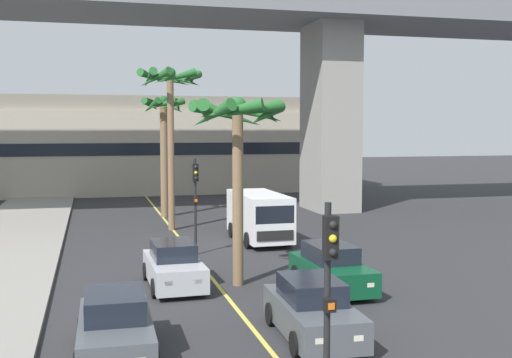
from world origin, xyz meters
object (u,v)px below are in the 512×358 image
Objects in this scene: car_queue_front at (312,311)px; delivery_van at (259,216)px; traffic_light_median_near at (329,287)px; palm_tree_mid_median at (238,129)px; palm_tree_far_median at (171,95)px; palm_tree_near_median at (164,126)px; car_queue_second at (174,266)px; car_queue_fourth at (115,328)px; car_queue_third at (331,269)px; traffic_light_median_far at (195,193)px.

delivery_van reaches higher than car_queue_front.
palm_tree_mid_median is at bearing 85.37° from traffic_light_median_near.
car_queue_front is at bearing -85.75° from palm_tree_far_median.
palm_tree_near_median is at bearing 92.83° from car_queue_front.
car_queue_front is 14.19m from delivery_van.
car_queue_second is 1.00× the size of car_queue_fourth.
car_queue_front and car_queue_third have the same top height.
palm_tree_near_median reaches higher than delivery_van.
car_queue_third is 10.58m from traffic_light_median_near.
car_queue_second is 0.99× the size of traffic_light_median_far.
delivery_van is 1.26× the size of traffic_light_median_near.
palm_tree_far_median reaches higher than palm_tree_mid_median.
car_queue_fourth is 12.53m from traffic_light_median_far.
palm_tree_mid_median reaches higher than car_queue_front.
delivery_van is at bearing -70.94° from palm_tree_near_median.
car_queue_front is 1.00× the size of car_queue_second.
delivery_van is 19.55m from traffic_light_median_near.
palm_tree_mid_median is (4.42, 6.11, 4.75)m from car_queue_fourth.
traffic_light_median_near is at bearing -101.23° from delivery_van.
car_queue_second is at bearing 160.91° from car_queue_third.
traffic_light_median_far is 6.32m from palm_tree_mid_median.
delivery_van is at bearing 34.87° from traffic_light_median_far.
car_queue_second is at bearing 114.30° from car_queue_front.
car_queue_second is at bearing 170.02° from palm_tree_mid_median.
palm_tree_mid_median is at bearing 154.66° from car_queue_third.
car_queue_second is at bearing -95.39° from palm_tree_near_median.
delivery_van is 4.48m from traffic_light_median_far.
delivery_van is at bearing 80.84° from car_queue_front.
palm_tree_far_median reaches higher than car_queue_third.
traffic_light_median_near is 1.00× the size of traffic_light_median_far.
car_queue_fourth is at bearing -125.88° from palm_tree_mid_median.
car_queue_third is (2.29, 4.53, 0.00)m from car_queue_front.
traffic_light_median_far is 0.64× the size of palm_tree_mid_median.
car_queue_second is 0.47× the size of palm_tree_far_median.
car_queue_third is (5.14, -1.78, 0.00)m from car_queue_second.
delivery_van reaches higher than car_queue_third.
palm_tree_far_median is at bearing 128.07° from delivery_van.
palm_tree_far_median is (-1.39, 18.65, 6.53)m from car_queue_front.
car_queue_third is 15.99m from palm_tree_far_median.
palm_tree_far_median is at bearing 89.63° from traffic_light_median_near.
car_queue_front is 1.01× the size of car_queue_third.
traffic_light_median_near reaches higher than car_queue_third.
car_queue_front is at bearing -65.70° from car_queue_second.
car_queue_second is 1.00× the size of car_queue_third.
palm_tree_far_median is at bearing 91.31° from traffic_light_median_far.
delivery_van is 8.40m from palm_tree_far_median.
car_queue_third is at bearing 63.16° from car_queue_front.
delivery_van reaches higher than car_queue_fourth.
car_queue_fourth is at bearing -99.14° from palm_tree_near_median.
delivery_van is at bearing 90.21° from car_queue_third.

